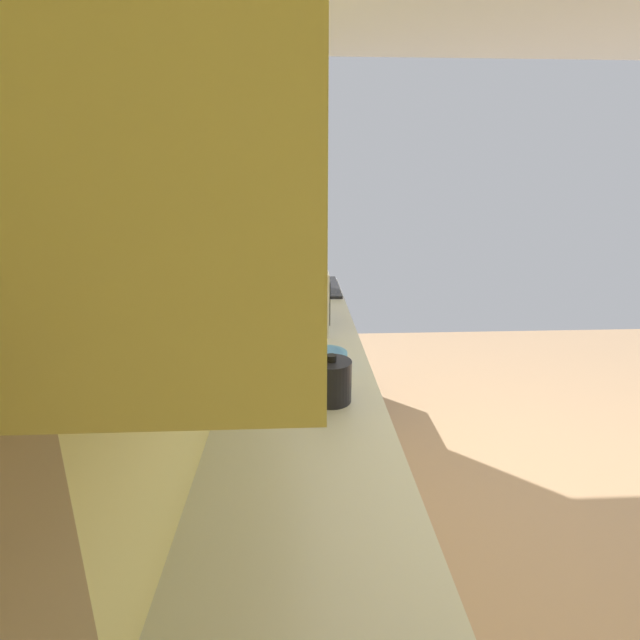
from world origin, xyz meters
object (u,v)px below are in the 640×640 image
oven_range (300,344)px  kettle (331,381)px  microwave (295,295)px  bowl (326,358)px

oven_range → kettle: 1.87m
oven_range → kettle: kettle is taller
microwave → oven_range: bearing=-1.8°
oven_range → microwave: bearing=178.2°
microwave → bowl: size_ratio=2.65×
oven_range → bowl: oven_range is taller
oven_range → kettle: size_ratio=5.34×
oven_range → bowl: 1.55m
microwave → bowl: bearing=-167.7°
microwave → kettle: bearing=-171.9°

